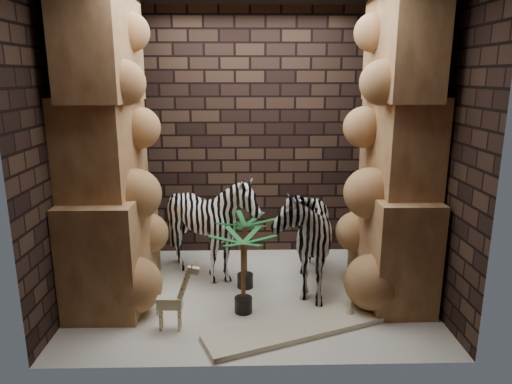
{
  "coord_description": "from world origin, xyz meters",
  "views": [
    {
      "loc": [
        -0.07,
        -4.48,
        2.21
      ],
      "look_at": [
        0.04,
        0.15,
        1.06
      ],
      "focal_mm": 32.83,
      "sensor_mm": 36.0,
      "label": 1
    }
  ],
  "objects_px": {
    "zebra_left": "(211,231)",
    "surfboard": "(295,328)",
    "zebra_right": "(302,225)",
    "giraffe_toy": "(169,296)",
    "palm_front": "(245,252)",
    "palm_back": "(243,273)"
  },
  "relations": [
    {
      "from": "surfboard",
      "to": "palm_front",
      "type": "bearing_deg",
      "value": 94.41
    },
    {
      "from": "zebra_left",
      "to": "palm_front",
      "type": "relative_size",
      "value": 1.54
    },
    {
      "from": "zebra_right",
      "to": "palm_back",
      "type": "xyz_separation_m",
      "value": [
        -0.61,
        -0.55,
        -0.3
      ]
    },
    {
      "from": "palm_front",
      "to": "zebra_right",
      "type": "bearing_deg",
      "value": 0.71
    },
    {
      "from": "palm_front",
      "to": "palm_back",
      "type": "bearing_deg",
      "value": -91.95
    },
    {
      "from": "surfboard",
      "to": "zebra_left",
      "type": "bearing_deg",
      "value": 103.9
    },
    {
      "from": "zebra_right",
      "to": "surfboard",
      "type": "bearing_deg",
      "value": -95.72
    },
    {
      "from": "zebra_left",
      "to": "surfboard",
      "type": "height_order",
      "value": "zebra_left"
    },
    {
      "from": "palm_back",
      "to": "palm_front",
      "type": "bearing_deg",
      "value": 88.05
    },
    {
      "from": "zebra_right",
      "to": "surfboard",
      "type": "relative_size",
      "value": 0.84
    },
    {
      "from": "palm_back",
      "to": "surfboard",
      "type": "xyz_separation_m",
      "value": [
        0.46,
        -0.35,
        -0.38
      ]
    },
    {
      "from": "palm_front",
      "to": "surfboard",
      "type": "relative_size",
      "value": 0.48
    },
    {
      "from": "zebra_right",
      "to": "giraffe_toy",
      "type": "height_order",
      "value": "zebra_right"
    },
    {
      "from": "palm_front",
      "to": "giraffe_toy",
      "type": "bearing_deg",
      "value": -128.56
    },
    {
      "from": "zebra_right",
      "to": "giraffe_toy",
      "type": "relative_size",
      "value": 2.14
    },
    {
      "from": "giraffe_toy",
      "to": "palm_back",
      "type": "relative_size",
      "value": 0.81
    },
    {
      "from": "giraffe_toy",
      "to": "palm_front",
      "type": "distance_m",
      "value": 1.08
    },
    {
      "from": "zebra_right",
      "to": "palm_front",
      "type": "bearing_deg",
      "value": -175.32
    },
    {
      "from": "palm_front",
      "to": "surfboard",
      "type": "bearing_deg",
      "value": -63.81
    },
    {
      "from": "giraffe_toy",
      "to": "palm_front",
      "type": "xyz_separation_m",
      "value": [
        0.67,
        0.84,
        0.07
      ]
    },
    {
      "from": "palm_back",
      "to": "zebra_left",
      "type": "bearing_deg",
      "value": 114.39
    },
    {
      "from": "palm_back",
      "to": "surfboard",
      "type": "bearing_deg",
      "value": -37.46
    }
  ]
}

